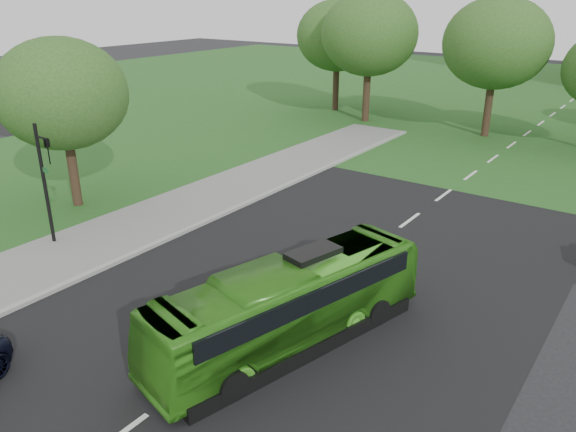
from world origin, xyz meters
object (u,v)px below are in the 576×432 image
Objects in this scene: tree_park_f at (337,36)px; tree_side_near at (62,94)px; traffic_light at (45,176)px; tree_park_a at (369,34)px; bus at (289,304)px; tree_park_b at (497,43)px.

tree_side_near is (1.93, -26.66, -0.84)m from tree_park_f.
tree_park_f is 30.53m from traffic_light.
tree_park_a reaches higher than bus.
bus is (16.50, -29.94, -4.79)m from tree_park_f.
bus is at bearing -12.67° from tree_side_near.
tree_park_f reaches higher than traffic_light.
tree_side_near is (-11.32, -24.80, -1.01)m from tree_park_b.
tree_side_near is 15.45m from bus.
tree_park_b is (9.11, 0.51, -0.25)m from tree_park_a.
bus is at bearing -65.85° from tree_park_a.
tree_park_b is at bearing 65.47° from tree_side_near.
tree_park_f is (-13.25, 1.86, -0.17)m from tree_park_b.
tree_park_f reaches higher than bus.
tree_side_near reaches higher than bus.
tree_park_b is 27.28m from tree_side_near.
tree_side_near is 0.86× the size of bus.
traffic_light is at bearing -106.09° from tree_park_b.
tree_park_b reaches higher than tree_side_near.
tree_park_f is at bearing 94.15° from tree_side_near.
tree_park_a is 24.42m from tree_side_near.
tree_park_f is at bearing 171.99° from tree_park_b.
tree_side_near reaches higher than traffic_light.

